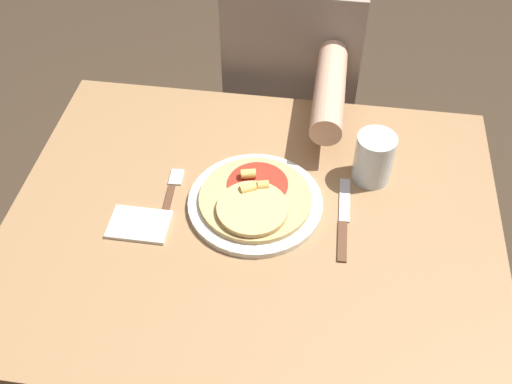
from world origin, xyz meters
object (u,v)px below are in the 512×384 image
Objects in this scene: fork at (171,195)px; drinking_glass at (374,158)px; knife at (344,220)px; person_diner at (293,78)px; plate at (256,203)px; pizza at (255,199)px; dining_table at (253,258)px.

drinking_glass is (0.41, 0.11, 0.05)m from fork.
knife is 0.58m from person_diner.
knife is 0.15m from drinking_glass.
drinking_glass reaches higher than fork.
plate is 1.26× the size of knife.
person_diner is (0.21, 0.54, -0.07)m from fork.
knife is at bearing -111.32° from drinking_glass.
dining_table is at bearing -91.90° from pizza.
plate is 0.54m from person_diner.
dining_table is 5.67× the size of fork.
drinking_glass is (0.23, 0.16, 0.19)m from dining_table.
dining_table is at bearing -92.65° from person_diner.
drinking_glass reaches higher than plate.
plate is (0.00, 0.04, 0.14)m from dining_table.
dining_table is 0.23m from fork.
person_diner is at bearing 87.33° from plate.
drinking_glass is 0.09× the size of person_diner.
plate is 2.47× the size of drinking_glass.
drinking_glass is at bearing 68.68° from knife.
fork is (-0.18, 0.00, -0.00)m from plate.
pizza is 1.31× the size of fork.
person_diner is at bearing 116.18° from drinking_glass.
drinking_glass is at bearing 26.55° from plate.
fork is 0.80× the size of knife.
plate is 0.02m from pizza.
drinking_glass is at bearing 27.55° from pizza.
person_diner is at bearing 87.31° from pizza.
pizza is 0.55m from person_diner.
knife is at bearing -2.78° from fork.
plate is 0.23× the size of person_diner.
person_diner reaches higher than drinking_glass.
dining_table is 0.58m from person_diner.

